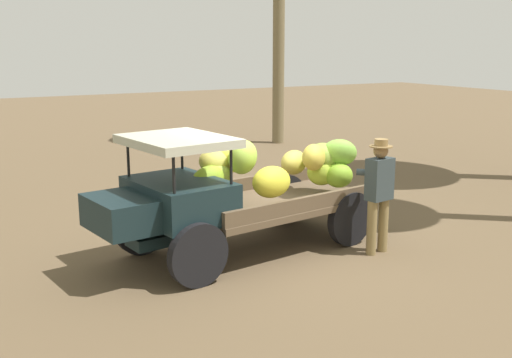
% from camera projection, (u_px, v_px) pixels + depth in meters
% --- Properties ---
extents(ground_plane, '(60.00, 60.00, 0.00)m').
position_uv_depth(ground_plane, '(276.00, 243.00, 9.81)').
color(ground_plane, brown).
extents(truck, '(4.60, 2.24, 1.87)m').
position_uv_depth(truck, '(232.00, 191.00, 9.17)').
color(truck, '#16272A').
rests_on(truck, ground).
extents(farmer, '(0.52, 0.48, 1.75)m').
position_uv_depth(farmer, '(379.00, 189.00, 9.17)').
color(farmer, olive).
rests_on(farmer, ground).
extents(wooden_crate, '(0.67, 0.67, 0.45)m').
position_uv_depth(wooden_crate, '(318.00, 198.00, 11.73)').
color(wooden_crate, olive).
rests_on(wooden_crate, ground).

